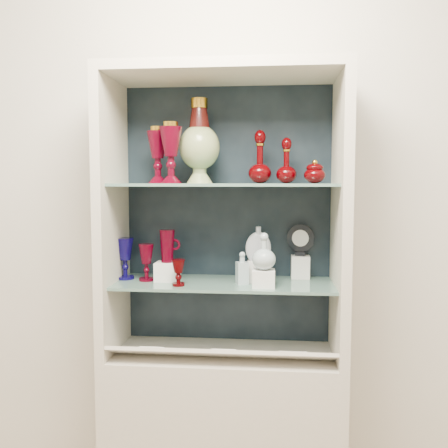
# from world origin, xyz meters

# --- Properties ---
(wall_back) EXTENTS (3.50, 0.02, 2.80)m
(wall_back) POSITION_xyz_m (0.00, 1.75, 1.40)
(wall_back) COLOR beige
(wall_back) RESTS_ON ground
(cabinet_base) EXTENTS (1.00, 0.40, 0.75)m
(cabinet_base) POSITION_xyz_m (0.00, 1.53, 0.38)
(cabinet_base) COLOR beige
(cabinet_base) RESTS_ON ground
(cabinet_back_panel) EXTENTS (0.98, 0.02, 1.15)m
(cabinet_back_panel) POSITION_xyz_m (0.00, 1.72, 1.32)
(cabinet_back_panel) COLOR black
(cabinet_back_panel) RESTS_ON cabinet_base
(cabinet_side_left) EXTENTS (0.04, 0.40, 1.15)m
(cabinet_side_left) POSITION_xyz_m (-0.48, 1.53, 1.32)
(cabinet_side_left) COLOR beige
(cabinet_side_left) RESTS_ON cabinet_base
(cabinet_side_right) EXTENTS (0.04, 0.40, 1.15)m
(cabinet_side_right) POSITION_xyz_m (0.48, 1.53, 1.32)
(cabinet_side_right) COLOR beige
(cabinet_side_right) RESTS_ON cabinet_base
(cabinet_top_cap) EXTENTS (1.00, 0.40, 0.04)m
(cabinet_top_cap) POSITION_xyz_m (0.00, 1.53, 1.92)
(cabinet_top_cap) COLOR beige
(cabinet_top_cap) RESTS_ON cabinet_side_left
(shelf_lower) EXTENTS (0.92, 0.34, 0.01)m
(shelf_lower) POSITION_xyz_m (0.00, 1.55, 1.04)
(shelf_lower) COLOR slate
(shelf_lower) RESTS_ON cabinet_side_left
(shelf_upper) EXTENTS (0.92, 0.34, 0.01)m
(shelf_upper) POSITION_xyz_m (0.00, 1.55, 1.46)
(shelf_upper) COLOR slate
(shelf_upper) RESTS_ON cabinet_side_left
(label_ledge) EXTENTS (0.92, 0.17, 0.09)m
(label_ledge) POSITION_xyz_m (0.00, 1.42, 0.78)
(label_ledge) COLOR beige
(label_ledge) RESTS_ON cabinet_base
(label_card_0) EXTENTS (0.10, 0.06, 0.03)m
(label_card_0) POSITION_xyz_m (0.29, 1.42, 0.80)
(label_card_0) COLOR white
(label_card_0) RESTS_ON label_ledge
(label_card_1) EXTENTS (0.10, 0.06, 0.03)m
(label_card_1) POSITION_xyz_m (-0.28, 1.42, 0.80)
(label_card_1) COLOR white
(label_card_1) RESTS_ON label_ledge
(label_card_2) EXTENTS (0.10, 0.06, 0.03)m
(label_card_2) POSITION_xyz_m (0.01, 1.42, 0.80)
(label_card_2) COLOR white
(label_card_2) RESTS_ON label_ledge
(label_card_3) EXTENTS (0.10, 0.06, 0.03)m
(label_card_3) POSITION_xyz_m (0.28, 1.42, 0.80)
(label_card_3) COLOR white
(label_card_3) RESTS_ON label_ledge
(pedestal_lamp_left) EXTENTS (0.11, 0.11, 0.24)m
(pedestal_lamp_left) POSITION_xyz_m (-0.28, 1.54, 1.59)
(pedestal_lamp_left) COLOR #4B000F
(pedestal_lamp_left) RESTS_ON shelf_upper
(pedestal_lamp_right) EXTENTS (0.11, 0.11, 0.25)m
(pedestal_lamp_right) POSITION_xyz_m (-0.21, 1.48, 1.59)
(pedestal_lamp_right) COLOR #4B000F
(pedestal_lamp_right) RESTS_ON shelf_upper
(enamel_urn) EXTENTS (0.23, 0.23, 0.35)m
(enamel_urn) POSITION_xyz_m (-0.11, 1.57, 1.65)
(enamel_urn) COLOR #094410
(enamel_urn) RESTS_ON shelf_upper
(ruby_decanter_a) EXTENTS (0.13, 0.13, 0.25)m
(ruby_decanter_a) POSITION_xyz_m (0.15, 1.58, 1.59)
(ruby_decanter_a) COLOR #450001
(ruby_decanter_a) RESTS_ON shelf_upper
(ruby_decanter_b) EXTENTS (0.09, 0.09, 0.20)m
(ruby_decanter_b) POSITION_xyz_m (0.26, 1.58, 1.57)
(ruby_decanter_b) COLOR #450001
(ruby_decanter_b) RESTS_ON shelf_upper
(lidded_bowl) EXTENTS (0.11, 0.11, 0.10)m
(lidded_bowl) POSITION_xyz_m (0.37, 1.53, 1.52)
(lidded_bowl) COLOR #450001
(lidded_bowl) RESTS_ON shelf_upper
(cobalt_goblet) EXTENTS (0.09, 0.09, 0.18)m
(cobalt_goblet) POSITION_xyz_m (-0.44, 1.57, 1.14)
(cobalt_goblet) COLOR #0C0647
(cobalt_goblet) RESTS_ON shelf_lower
(ruby_goblet_tall) EXTENTS (0.09, 0.09, 0.16)m
(ruby_goblet_tall) POSITION_xyz_m (-0.34, 1.54, 1.13)
(ruby_goblet_tall) COLOR #4B000F
(ruby_goblet_tall) RESTS_ON shelf_lower
(ruby_goblet_small) EXTENTS (0.06, 0.06, 0.11)m
(ruby_goblet_small) POSITION_xyz_m (-0.18, 1.45, 1.10)
(ruby_goblet_small) COLOR #450001
(ruby_goblet_small) RESTS_ON shelf_lower
(riser_ruby_pitcher) EXTENTS (0.10, 0.10, 0.08)m
(riser_ruby_pitcher) POSITION_xyz_m (-0.25, 1.56, 1.09)
(riser_ruby_pitcher) COLOR silver
(riser_ruby_pitcher) RESTS_ON shelf_lower
(ruby_pitcher) EXTENTS (0.11, 0.07, 0.14)m
(ruby_pitcher) POSITION_xyz_m (-0.25, 1.56, 1.20)
(ruby_pitcher) COLOR #4B000F
(ruby_pitcher) RESTS_ON riser_ruby_pitcher
(clear_square_bottle) EXTENTS (0.06, 0.06, 0.14)m
(clear_square_bottle) POSITION_xyz_m (0.08, 1.51, 1.12)
(clear_square_bottle) COLOR #99AEB2
(clear_square_bottle) RESTS_ON shelf_lower
(riser_flat_flask) EXTENTS (0.09, 0.09, 0.09)m
(riser_flat_flask) POSITION_xyz_m (0.14, 1.57, 1.09)
(riser_flat_flask) COLOR silver
(riser_flat_flask) RESTS_ON shelf_lower
(flat_flask) EXTENTS (0.11, 0.05, 0.15)m
(flat_flask) POSITION_xyz_m (0.14, 1.57, 1.22)
(flat_flask) COLOR #A7AEBA
(flat_flask) RESTS_ON riser_flat_flask
(riser_clear_round_decanter) EXTENTS (0.09, 0.09, 0.07)m
(riser_clear_round_decanter) POSITION_xyz_m (0.17, 1.46, 1.08)
(riser_clear_round_decanter) COLOR silver
(riser_clear_round_decanter) RESTS_ON shelf_lower
(clear_round_decanter) EXTENTS (0.12, 0.12, 0.14)m
(clear_round_decanter) POSITION_xyz_m (0.17, 1.46, 1.19)
(clear_round_decanter) COLOR #99AEB2
(clear_round_decanter) RESTS_ON riser_clear_round_decanter
(riser_cameo_medallion) EXTENTS (0.08, 0.08, 0.10)m
(riser_cameo_medallion) POSITION_xyz_m (0.33, 1.67, 1.10)
(riser_cameo_medallion) COLOR silver
(riser_cameo_medallion) RESTS_ON shelf_lower
(cameo_medallion) EXTENTS (0.13, 0.07, 0.14)m
(cameo_medallion) POSITION_xyz_m (0.33, 1.67, 1.22)
(cameo_medallion) COLOR black
(cameo_medallion) RESTS_ON riser_cameo_medallion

